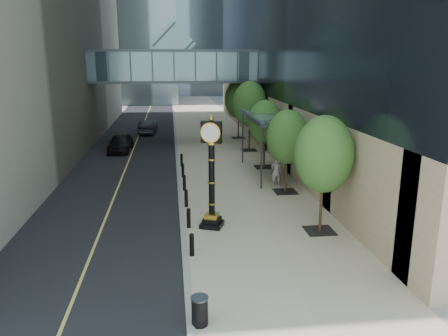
{
  "coord_description": "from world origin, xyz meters",
  "views": [
    {
      "loc": [
        -3.41,
        -16.13,
        8.17
      ],
      "look_at": [
        -0.89,
        4.61,
        2.95
      ],
      "focal_mm": 35.0,
      "sensor_mm": 36.0,
      "label": 1
    }
  ],
  "objects_px": {
    "trash_bin": "(200,312)",
    "car_far": "(148,127)",
    "pedestrian": "(276,171)",
    "car_near": "(120,142)",
    "street_clock": "(212,180)"
  },
  "relations": [
    {
      "from": "street_clock",
      "to": "car_far",
      "type": "bearing_deg",
      "value": 120.17
    },
    {
      "from": "car_near",
      "to": "street_clock",
      "type": "bearing_deg",
      "value": -68.56
    },
    {
      "from": "street_clock",
      "to": "car_near",
      "type": "xyz_separation_m",
      "value": [
        -6.52,
        19.48,
        -1.62
      ]
    },
    {
      "from": "car_far",
      "to": "car_near",
      "type": "bearing_deg",
      "value": 82.85
    },
    {
      "from": "street_clock",
      "to": "car_near",
      "type": "relative_size",
      "value": 1.16
    },
    {
      "from": "pedestrian",
      "to": "car_near",
      "type": "height_order",
      "value": "pedestrian"
    },
    {
      "from": "street_clock",
      "to": "car_far",
      "type": "height_order",
      "value": "street_clock"
    },
    {
      "from": "pedestrian",
      "to": "trash_bin",
      "type": "bearing_deg",
      "value": 71.15
    },
    {
      "from": "trash_bin",
      "to": "car_far",
      "type": "relative_size",
      "value": 0.19
    },
    {
      "from": "street_clock",
      "to": "pedestrian",
      "type": "relative_size",
      "value": 2.89
    },
    {
      "from": "trash_bin",
      "to": "car_far",
      "type": "distance_m",
      "value": 37.36
    },
    {
      "from": "trash_bin",
      "to": "pedestrian",
      "type": "relative_size",
      "value": 0.47
    },
    {
      "from": "car_far",
      "to": "street_clock",
      "type": "bearing_deg",
      "value": 103.65
    },
    {
      "from": "car_near",
      "to": "car_far",
      "type": "relative_size",
      "value": 1.02
    },
    {
      "from": "street_clock",
      "to": "trash_bin",
      "type": "distance_m",
      "value": 8.51
    }
  ]
}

